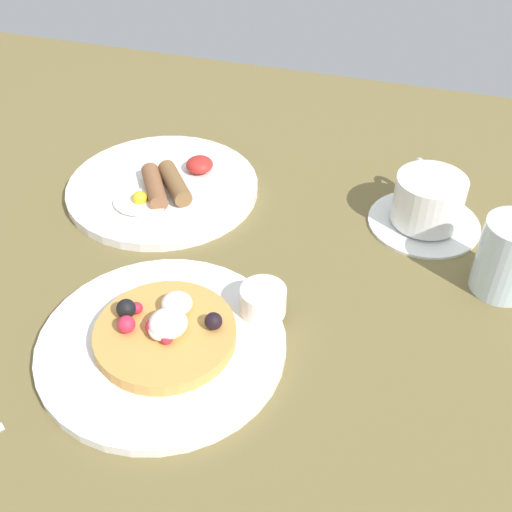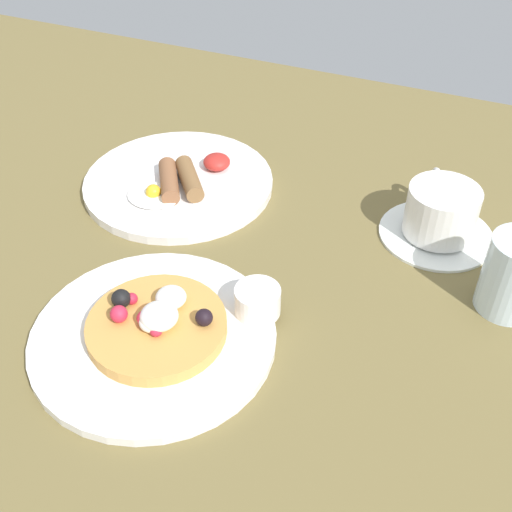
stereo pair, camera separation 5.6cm
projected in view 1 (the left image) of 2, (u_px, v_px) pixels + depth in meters
ground_plane at (234, 296)px, 71.73cm from camera, size 165.18×113.72×3.00cm
pancake_plate at (162, 344)px, 63.59cm from camera, size 24.91×24.91×1.09cm
pancake_with_berries at (165, 330)px, 62.71cm from camera, size 14.13×14.13×3.73cm
syrup_ramekin at (263, 300)px, 65.36cm from camera, size 4.80×4.80×3.04cm
breakfast_plate at (163, 188)px, 84.47cm from camera, size 25.27×25.27×1.23cm
fried_breakfast at (166, 185)px, 82.24cm from camera, size 10.02×14.21×2.52cm
coffee_saucer at (424, 222)px, 79.20cm from camera, size 13.83×13.83×0.73cm
coffee_cup at (428, 198)px, 77.06cm from camera, size 8.48×11.27×6.00cm
water_glass at (508, 257)px, 67.87cm from camera, size 6.53×6.53×8.80cm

